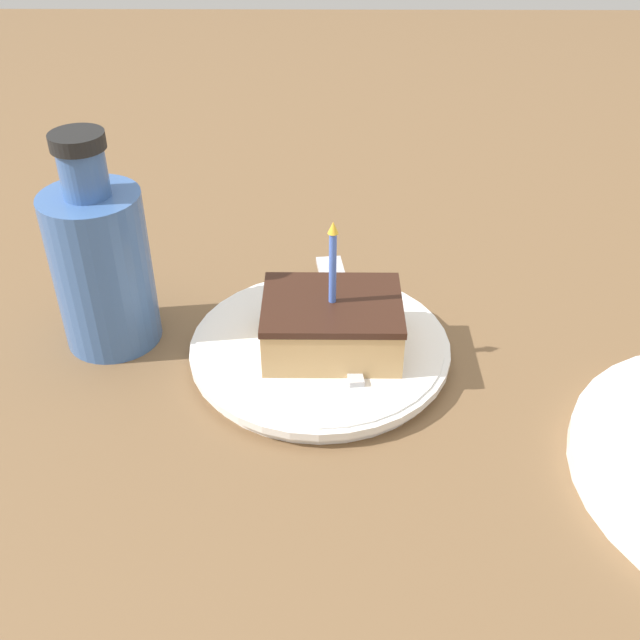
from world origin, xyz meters
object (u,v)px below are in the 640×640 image
Objects in this scene: cake_slice at (331,323)px; bottle at (101,263)px; fork at (338,304)px; plate at (320,349)px.

bottle reaches higher than cake_slice.
plate is at bearing 163.61° from fork.
bottle is (0.03, 0.19, 0.04)m from cake_slice.
cake_slice is at bearing -120.99° from plate.
cake_slice is 0.20m from bottle.
bottle reaches higher than fork.
fork is at bearing -16.39° from plate.
cake_slice reaches higher than fork.
plate is 1.16× the size of fork.
plate is at bearing 59.01° from cake_slice.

